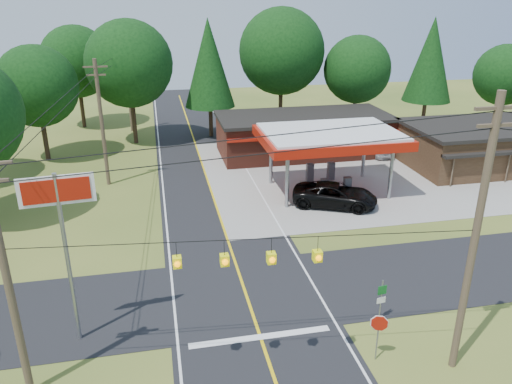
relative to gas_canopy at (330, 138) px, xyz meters
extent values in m
plane|color=#4A5F21|center=(-9.00, -13.00, -4.27)|extent=(120.00, 120.00, 0.00)
cube|color=black|center=(-9.00, -13.00, -4.26)|extent=(8.00, 120.00, 0.02)
cube|color=black|center=(-9.00, -13.00, -4.25)|extent=(70.00, 7.00, 0.02)
cube|color=yellow|center=(-9.00, -13.00, -4.24)|extent=(0.15, 110.00, 0.00)
cylinder|color=gray|center=(-4.00, -2.50, -2.17)|extent=(0.28, 0.28, 4.20)
cylinder|color=gray|center=(-4.00, 2.50, -2.17)|extent=(0.28, 0.28, 4.20)
cylinder|color=gray|center=(4.00, -2.50, -2.17)|extent=(0.28, 0.28, 4.20)
cylinder|color=gray|center=(4.00, 2.50, -2.17)|extent=(0.28, 0.28, 4.20)
cube|color=#A31608|center=(0.00, 0.00, 0.08)|extent=(10.60, 7.40, 0.70)
cube|color=white|center=(0.00, 0.00, 0.48)|extent=(10.00, 7.00, 0.25)
cube|color=#9E9B93|center=(0.00, -1.80, -4.14)|extent=(3.20, 0.90, 0.22)
cube|color=#3F3F44|center=(-0.90, -1.80, -3.32)|extent=(0.55, 0.45, 1.50)
cube|color=#3F3F44|center=(0.90, -1.80, -3.32)|extent=(0.55, 0.45, 1.50)
cube|color=#9E9B93|center=(0.00, 1.80, -4.14)|extent=(3.20, 0.90, 0.22)
cube|color=#3F3F44|center=(-0.90, 1.80, -3.32)|extent=(0.55, 0.45, 1.50)
cube|color=#3F3F44|center=(0.90, 1.80, -3.32)|extent=(0.55, 0.45, 1.50)
cube|color=maroon|center=(1.00, 10.00, -2.52)|extent=(16.00, 7.00, 3.50)
cube|color=black|center=(1.00, 10.00, -0.62)|extent=(16.40, 7.40, 0.30)
cube|color=#A31608|center=(1.00, 6.40, -1.57)|extent=(16.00, 0.50, 0.25)
cylinder|color=#473828|center=(-1.50, -20.00, 1.48)|extent=(0.30, 0.30, 11.50)
cube|color=#473828|center=(-1.50, -20.00, 6.63)|extent=(1.80, 0.12, 0.12)
cube|color=#473828|center=(-1.50, -20.00, 6.03)|extent=(1.40, 0.12, 0.12)
cylinder|color=#473828|center=(-18.50, -18.00, 0.73)|extent=(0.30, 0.30, 10.00)
cylinder|color=#473828|center=(-17.00, 5.00, 0.73)|extent=(0.30, 0.30, 10.00)
cube|color=#473828|center=(-17.00, 5.00, 5.13)|extent=(1.80, 0.12, 0.12)
cube|color=#473828|center=(-17.00, 5.00, 4.53)|extent=(1.40, 0.12, 0.12)
cylinder|color=#473828|center=(-15.50, 22.00, 0.48)|extent=(0.30, 0.30, 9.50)
cube|color=#FFFE0D|center=(-12.55, -18.70, 1.23)|extent=(0.32, 0.32, 0.42)
cube|color=#FFFE0D|center=(-10.85, -18.90, 1.23)|extent=(0.32, 0.32, 0.42)
cube|color=#FFFE0D|center=(-9.15, -19.10, 1.23)|extent=(0.32, 0.32, 0.42)
cube|color=#FFFE0D|center=(-7.45, -19.30, 1.23)|extent=(0.32, 0.32, 0.42)
cylinder|color=#332316|center=(-23.00, 13.00, -2.29)|extent=(0.44, 0.44, 3.96)
sphere|color=black|center=(-23.00, 13.00, 2.55)|extent=(7.26, 7.26, 7.26)
cylinder|color=#332316|center=(-15.00, 17.00, -1.93)|extent=(0.44, 0.44, 4.68)
sphere|color=black|center=(-15.00, 17.00, 3.79)|extent=(8.58, 8.58, 8.58)
cylinder|color=#332316|center=(-7.00, 18.00, -2.11)|extent=(0.44, 0.44, 4.32)
cone|color=black|center=(-7.00, 18.00, 3.53)|extent=(5.28, 5.28, 9.00)
cylinder|color=#332316|center=(1.00, 19.00, -1.75)|extent=(0.44, 0.44, 5.04)
sphere|color=black|center=(1.00, 19.00, 4.41)|extent=(9.24, 9.24, 9.24)
cylinder|color=#332316|center=(9.00, 17.00, -2.29)|extent=(0.44, 0.44, 3.96)
sphere|color=black|center=(9.00, 17.00, 2.55)|extent=(7.26, 7.26, 7.26)
cylinder|color=#332316|center=(17.00, 16.00, -2.11)|extent=(0.44, 0.44, 4.32)
cone|color=black|center=(17.00, 16.00, 3.53)|extent=(5.28, 5.28, 9.00)
cylinder|color=#332316|center=(25.00, 14.00, -2.47)|extent=(0.44, 0.44, 3.60)
sphere|color=black|center=(25.00, 14.00, 1.93)|extent=(6.60, 6.60, 6.60)
cylinder|color=#332316|center=(-21.00, 25.00, -2.11)|extent=(0.44, 0.44, 4.32)
sphere|color=black|center=(-21.00, 25.00, 3.17)|extent=(7.92, 7.92, 7.92)
imported|color=black|center=(-0.50, -3.00, -3.42)|extent=(8.06, 8.06, 1.69)
imported|color=silver|center=(8.00, 8.00, -3.51)|extent=(4.85, 4.85, 1.51)
cylinder|color=gray|center=(-17.00, -15.00, -0.30)|extent=(0.18, 0.18, 7.93)
cube|color=white|center=(-17.00, -15.00, 2.94)|extent=(2.94, 0.37, 1.25)
cube|color=#A31608|center=(-17.00, -15.05, 2.94)|extent=(2.59, 0.32, 0.96)
cylinder|color=gray|center=(-4.50, -19.00, -3.19)|extent=(0.07, 0.07, 2.15)
cylinder|color=gray|center=(-3.20, -16.50, -3.16)|extent=(0.06, 0.06, 2.22)
cube|color=#0C591E|center=(-3.20, -16.54, -2.56)|extent=(0.45, 0.09, 0.45)
cube|color=white|center=(-3.20, -16.54, -3.11)|extent=(0.45, 0.09, 0.30)
camera|label=1|loc=(-12.97, -34.71, 10.25)|focal=35.00mm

